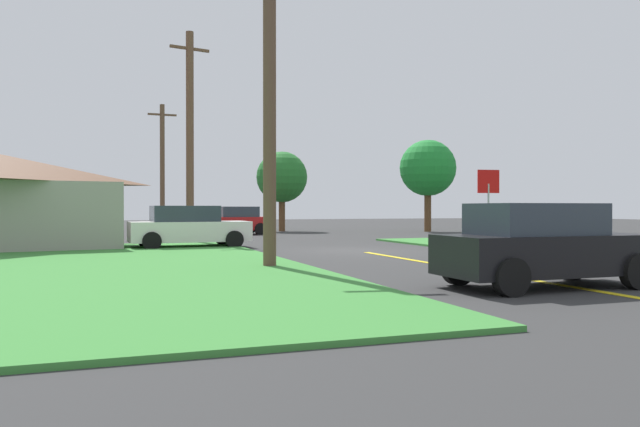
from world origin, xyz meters
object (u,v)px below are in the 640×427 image
(stop_sign, at_px, (488,193))
(utility_pole_near, at_px, (270,112))
(utility_pole_far, at_px, (162,166))
(pine_tree_center, at_px, (428,168))
(oak_tree_left, at_px, (282,177))
(car_on_crossroad, at_px, (556,222))
(parked_car_near_building, at_px, (188,227))
(utility_pole_mid, at_px, (190,135))
(car_approaching_junction, at_px, (234,221))
(car_behind_on_main_road, at_px, (543,246))

(stop_sign, xyz_separation_m, utility_pole_near, (-8.92, -3.41, 1.90))
(utility_pole_near, bearing_deg, utility_pole_far, 90.83)
(utility_pole_near, bearing_deg, pine_tree_center, 51.46)
(stop_sign, height_order, utility_pole_far, utility_pole_far)
(stop_sign, bearing_deg, oak_tree_left, -77.32)
(stop_sign, distance_m, car_on_crossroad, 11.23)
(oak_tree_left, bearing_deg, parked_car_near_building, -118.07)
(stop_sign, bearing_deg, utility_pole_mid, -37.15)
(utility_pole_mid, relative_size, utility_pole_far, 1.15)
(parked_car_near_building, bearing_deg, utility_pole_near, -86.70)
(oak_tree_left, bearing_deg, utility_pole_near, -106.79)
(car_on_crossroad, xyz_separation_m, pine_tree_center, (-1.80, 9.84, 3.32))
(utility_pole_near, xyz_separation_m, pine_tree_center, (15.97, 20.04, 0.16))
(car_approaching_junction, xyz_separation_m, oak_tree_left, (3.98, 3.85, 2.76))
(car_on_crossroad, xyz_separation_m, utility_pole_far, (-18.14, 15.05, 3.40))
(car_behind_on_main_road, height_order, car_approaching_junction, same)
(car_approaching_junction, height_order, utility_pole_mid, utility_pole_mid)
(car_on_crossroad, bearing_deg, parked_car_near_building, 94.59)
(car_behind_on_main_road, bearing_deg, utility_pole_far, 98.32)
(parked_car_near_building, distance_m, utility_pole_near, 9.28)
(utility_pole_near, distance_m, oak_tree_left, 24.88)
(car_approaching_junction, distance_m, oak_tree_left, 6.19)
(car_behind_on_main_road, distance_m, car_approaching_junction, 25.28)
(stop_sign, xyz_separation_m, car_behind_on_main_road, (-4.91, -8.72, -1.26))
(stop_sign, distance_m, oak_tree_left, 20.53)
(stop_sign, distance_m, car_behind_on_main_road, 10.09)
(car_on_crossroad, height_order, oak_tree_left, oak_tree_left)
(car_on_crossroad, distance_m, utility_pole_far, 23.81)
(pine_tree_center, bearing_deg, utility_pole_mid, -155.49)
(pine_tree_center, bearing_deg, car_approaching_junction, -179.62)
(utility_pole_mid, bearing_deg, utility_pole_far, 90.30)
(stop_sign, height_order, parked_car_near_building, stop_sign)
(car_on_crossroad, bearing_deg, stop_sign, 127.40)
(utility_pole_mid, bearing_deg, utility_pole_near, -88.63)
(car_behind_on_main_road, xyz_separation_m, oak_tree_left, (3.18, 29.12, 2.76))
(utility_pole_near, height_order, utility_pole_far, utility_pole_far)
(utility_pole_near, bearing_deg, car_approaching_junction, 80.88)
(car_approaching_junction, relative_size, oak_tree_left, 0.77)
(stop_sign, bearing_deg, car_approaching_junction, -63.13)
(car_behind_on_main_road, bearing_deg, parked_car_near_building, 109.47)
(stop_sign, height_order, utility_pole_near, utility_pole_near)
(pine_tree_center, bearing_deg, car_behind_on_main_road, -115.25)
(car_on_crossroad, height_order, utility_pole_mid, utility_pole_mid)
(car_approaching_junction, relative_size, utility_pole_far, 0.50)
(stop_sign, distance_m, pine_tree_center, 18.18)
(utility_pole_near, distance_m, utility_pole_far, 25.26)
(utility_pole_mid, distance_m, pine_tree_center, 17.89)
(car_behind_on_main_road, bearing_deg, car_on_crossroad, 48.60)
(stop_sign, relative_size, utility_pole_near, 0.37)
(oak_tree_left, distance_m, pine_tree_center, 9.57)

